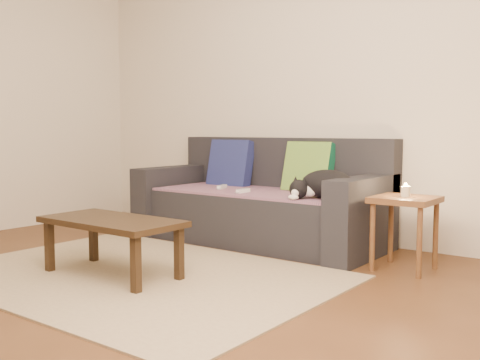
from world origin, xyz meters
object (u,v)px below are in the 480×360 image
object	(u,v)px
cat	(325,185)
side_table	(405,210)
wii_remote_a	(222,187)
coffee_table	(112,226)
sofa	(262,205)
wii_remote_b	(243,191)

from	to	relation	value
cat	side_table	size ratio (longest dim) A/B	0.98
wii_remote_a	side_table	world-z (taller)	side_table
wii_remote_a	cat	bearing A→B (deg)	-112.38
coffee_table	cat	bearing A→B (deg)	57.43
sofa	coffee_table	distance (m)	1.52
wii_remote_b	coffee_table	bearing A→B (deg)	173.15
cat	wii_remote_b	distance (m)	0.71
wii_remote_b	cat	bearing A→B (deg)	-86.88
sofa	coffee_table	size ratio (longest dim) A/B	2.23
sofa	coffee_table	world-z (taller)	sofa
cat	wii_remote_b	size ratio (longest dim) A/B	3.25
wii_remote_b	coffee_table	world-z (taller)	wii_remote_b
sofa	coffee_table	bearing A→B (deg)	-94.07
wii_remote_b	coffee_table	distance (m)	1.25
cat	side_table	world-z (taller)	cat
side_table	wii_remote_a	bearing A→B (deg)	177.59
cat	wii_remote_a	world-z (taller)	cat
sofa	cat	distance (m)	0.79
wii_remote_a	wii_remote_b	distance (m)	0.35
side_table	coffee_table	world-z (taller)	side_table
wii_remote_a	side_table	distance (m)	1.63
cat	wii_remote_a	distance (m)	1.03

